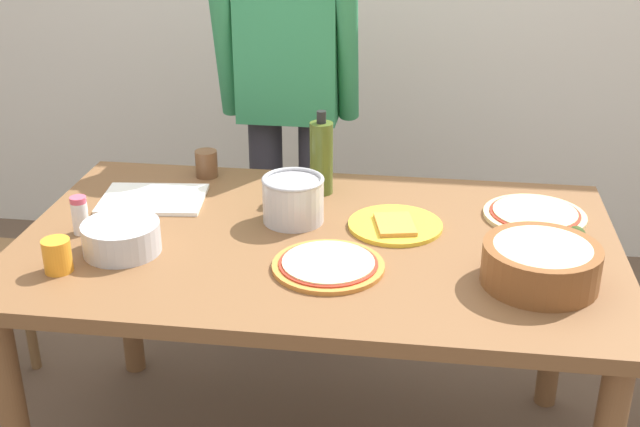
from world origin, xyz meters
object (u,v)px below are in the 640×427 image
at_px(olive_oil_bottle, 321,157).
at_px(cutting_board_white, 153,199).
at_px(pizza_cooked_on_tray, 328,265).
at_px(plate_with_slice, 395,225).
at_px(pizza_raw_on_board, 535,214).
at_px(cup_small_brown, 206,164).
at_px(salt_shaker, 80,215).
at_px(popcorn_bowl, 541,260).
at_px(avocado, 575,239).
at_px(dining_table, 317,268).
at_px(mixing_bowl_steel, 121,238).
at_px(steel_pot, 293,199).
at_px(person_cook, 289,93).

bearing_deg(olive_oil_bottle, cutting_board_white, -164.66).
relative_size(pizza_cooked_on_tray, cutting_board_white, 0.94).
bearing_deg(olive_oil_bottle, plate_with_slice, -43.22).
bearing_deg(pizza_raw_on_board, cup_small_brown, 169.89).
xyz_separation_m(pizza_cooked_on_tray, salt_shaker, (-0.69, 0.11, 0.04)).
bearing_deg(popcorn_bowl, avocado, 60.24).
xyz_separation_m(dining_table, olive_oil_bottle, (-0.03, 0.32, 0.20)).
height_order(mixing_bowl_steel, steel_pot, steel_pot).
xyz_separation_m(popcorn_bowl, avocado, (0.11, 0.19, -0.03)).
height_order(pizza_raw_on_board, avocado, avocado).
bearing_deg(steel_pot, salt_shaker, -164.17).
distance_m(person_cook, cup_small_brown, 0.44).
bearing_deg(cutting_board_white, mixing_bowl_steel, -85.02).
relative_size(person_cook, salt_shaker, 15.28).
bearing_deg(dining_table, salt_shaker, -174.95).
relative_size(pizza_raw_on_board, cup_small_brown, 3.38).
distance_m(mixing_bowl_steel, salt_shaker, 0.18).
height_order(person_cook, pizza_cooked_on_tray, person_cook).
xyz_separation_m(person_cook, cutting_board_white, (-0.31, -0.57, -0.17)).
distance_m(olive_oil_bottle, steel_pot, 0.23).
xyz_separation_m(mixing_bowl_steel, olive_oil_bottle, (0.46, 0.46, 0.07)).
xyz_separation_m(dining_table, plate_with_slice, (0.20, 0.09, 0.10)).
relative_size(person_cook, olive_oil_bottle, 6.33).
height_order(pizza_cooked_on_tray, steel_pot, steel_pot).
xyz_separation_m(plate_with_slice, olive_oil_bottle, (-0.24, 0.22, 0.11)).
bearing_deg(olive_oil_bottle, steel_pot, -102.93).
bearing_deg(dining_table, person_cook, 105.21).
distance_m(dining_table, olive_oil_bottle, 0.38).
xyz_separation_m(plate_with_slice, salt_shaker, (-0.84, -0.15, 0.04)).
bearing_deg(pizza_raw_on_board, mixing_bowl_steel, -161.24).
relative_size(person_cook, avocado, 23.14).
relative_size(popcorn_bowl, avocado, 4.00).
height_order(popcorn_bowl, cup_small_brown, popcorn_bowl).
height_order(plate_with_slice, cup_small_brown, cup_small_brown).
height_order(person_cook, popcorn_bowl, person_cook).
xyz_separation_m(pizza_raw_on_board, popcorn_bowl, (-0.03, -0.39, 0.05)).
xyz_separation_m(salt_shaker, cutting_board_white, (0.12, 0.24, -0.05)).
bearing_deg(steel_pot, pizza_cooked_on_tray, -63.52).
distance_m(pizza_raw_on_board, mixing_bowl_steel, 1.14).
relative_size(plate_with_slice, avocado, 3.71).
relative_size(popcorn_bowl, mixing_bowl_steel, 1.40).
distance_m(cup_small_brown, salt_shaker, 0.51).
height_order(dining_table, pizza_cooked_on_tray, pizza_cooked_on_tray).
bearing_deg(olive_oil_bottle, pizza_raw_on_board, -8.90).
relative_size(steel_pot, salt_shaker, 1.64).
distance_m(olive_oil_bottle, cutting_board_white, 0.51).
height_order(dining_table, steel_pot, steel_pot).
height_order(cup_small_brown, avocado, cup_small_brown).
xyz_separation_m(pizza_raw_on_board, cup_small_brown, (-1.00, 0.18, 0.03)).
bearing_deg(olive_oil_bottle, mixing_bowl_steel, -134.49).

